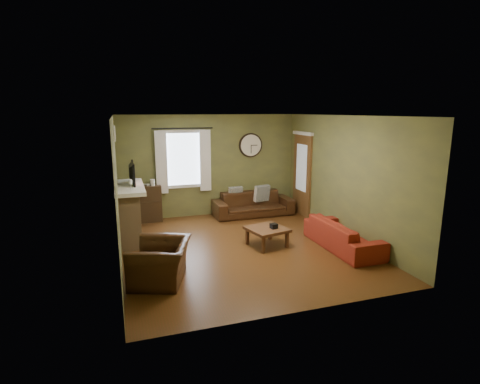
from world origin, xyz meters
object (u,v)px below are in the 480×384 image
object	(u,v)px
bookshelf	(146,204)
sofa_red	(343,235)
coffee_table	(267,237)
armchair	(161,262)
sofa_brown	(253,204)

from	to	relation	value
bookshelf	sofa_red	bearing A→B (deg)	-40.59
bookshelf	sofa_red	size ratio (longest dim) A/B	0.48
bookshelf	sofa_red	world-z (taller)	bookshelf
bookshelf	coffee_table	distance (m)	3.34
sofa_red	coffee_table	bearing A→B (deg)	67.61
bookshelf	coffee_table	world-z (taller)	bookshelf
bookshelf	armchair	world-z (taller)	bookshelf
armchair	coffee_table	bearing A→B (deg)	132.18
sofa_brown	armchair	world-z (taller)	armchair
armchair	sofa_red	bearing A→B (deg)	114.87
sofa_brown	sofa_red	distance (m)	2.97
bookshelf	coffee_table	bearing A→B (deg)	-48.72
sofa_brown	armchair	distance (m)	4.23
sofa_red	coffee_table	world-z (taller)	sofa_red
sofa_brown	sofa_red	size ratio (longest dim) A/B	1.09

